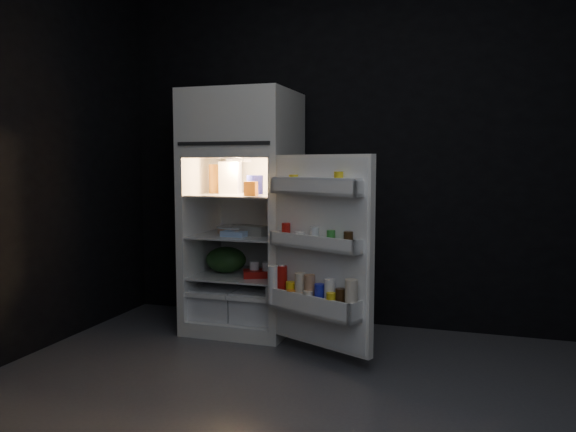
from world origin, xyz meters
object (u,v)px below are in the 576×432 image
(egg_carton, at_px, (250,230))
(yogurt_tray, at_px, (262,273))
(milk_jug, at_px, (230,178))
(refrigerator, at_px, (244,203))
(fridge_door, at_px, (318,256))

(egg_carton, relative_size, yogurt_tray, 1.00)
(milk_jug, height_order, yogurt_tray, milk_jug)
(egg_carton, xyz_separation_m, yogurt_tray, (0.10, -0.04, -0.31))
(milk_jug, height_order, egg_carton, milk_jug)
(milk_jug, bearing_deg, refrigerator, -5.00)
(refrigerator, distance_m, yogurt_tray, 0.55)
(refrigerator, xyz_separation_m, fridge_door, (0.72, -0.54, -0.28))
(milk_jug, bearing_deg, fridge_door, -42.29)
(egg_carton, bearing_deg, fridge_door, -19.75)
(fridge_door, xyz_separation_m, egg_carton, (-0.64, 0.46, 0.08))
(fridge_door, height_order, yogurt_tray, fridge_door)
(egg_carton, distance_m, yogurt_tray, 0.33)
(fridge_door, distance_m, yogurt_tray, 0.71)
(milk_jug, relative_size, yogurt_tray, 0.89)
(refrigerator, relative_size, yogurt_tray, 6.59)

